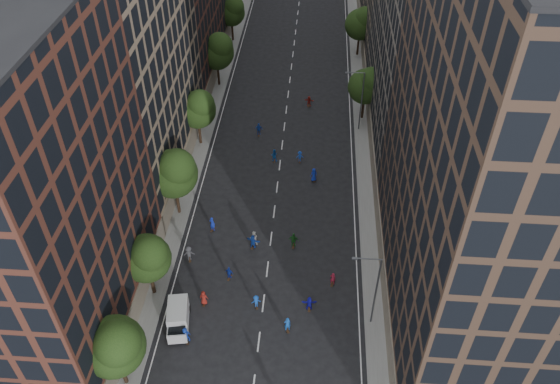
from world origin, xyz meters
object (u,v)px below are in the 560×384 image
at_px(streetlamp_far, 360,98).
at_px(cargo_van, 178,318).
at_px(streetlamp_near, 374,288).
at_px(skater_0, 186,335).
at_px(skater_1, 287,324).

bearing_deg(streetlamp_far, cargo_van, -117.60).
distance_m(streetlamp_near, skater_0, 17.98).
bearing_deg(skater_0, streetlamp_near, 166.98).
height_order(streetlamp_near, streetlamp_far, same).
bearing_deg(skater_1, streetlamp_near, 173.93).
bearing_deg(skater_0, streetlamp_far, -139.56).
relative_size(streetlamp_far, skater_1, 5.07).
bearing_deg(streetlamp_far, streetlamp_near, -90.00).
bearing_deg(skater_1, skater_0, -5.20).
bearing_deg(streetlamp_near, cargo_van, -174.41).
height_order(cargo_van, skater_1, cargo_van).
xyz_separation_m(cargo_van, skater_0, (1.05, -1.66, -0.27)).
bearing_deg(streetlamp_near, skater_0, -168.65).
distance_m(skater_0, skater_1, 9.56).
distance_m(streetlamp_far, skater_0, 40.49).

